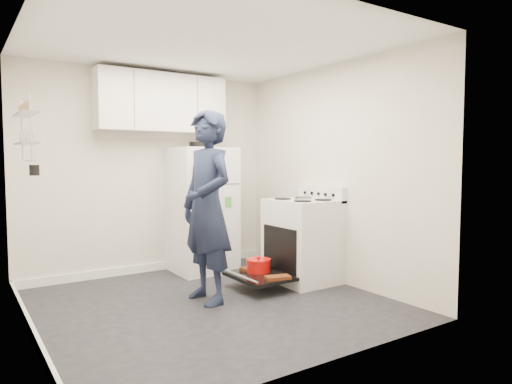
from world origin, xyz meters
TOP-DOWN VIEW (x-y plane):
  - room at (-0.03, 0.03)m, footprint 3.21×3.21m
  - electric_range at (1.26, 0.15)m, footprint 0.66×0.76m
  - open_oven_door at (0.70, 0.19)m, footprint 0.55×0.71m
  - refrigerator at (0.54, 1.25)m, footprint 0.72×0.74m
  - upper_cabinets at (0.10, 1.43)m, footprint 1.60×0.33m
  - wall_shelf_rack at (-1.52, 0.49)m, footprint 0.14×0.60m
  - person at (0.01, 0.09)m, footprint 0.51×0.73m

SIDE VIEW (x-z plane):
  - open_oven_door at x=0.70m, z-range 0.07..0.29m
  - electric_range at x=1.26m, z-range -0.08..1.02m
  - refrigerator at x=0.54m, z-range -0.03..1.60m
  - person at x=0.01m, z-range 0.00..1.89m
  - room at x=-0.03m, z-range -0.05..2.46m
  - wall_shelf_rack at x=-1.52m, z-range 1.37..1.98m
  - upper_cabinets at x=0.10m, z-range 1.75..2.45m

